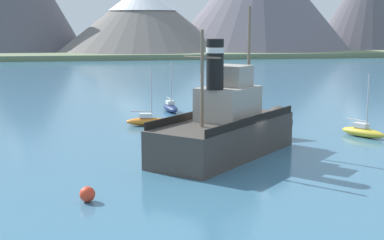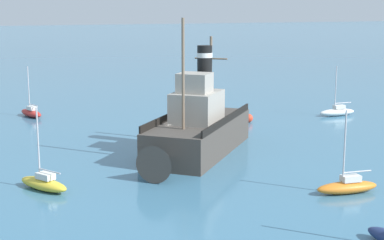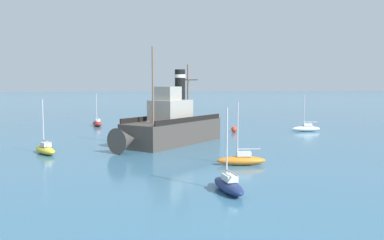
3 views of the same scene
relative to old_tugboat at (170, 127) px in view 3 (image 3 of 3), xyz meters
The scene contains 8 objects.
ground_plane 2.31m from the old_tugboat, 26.96° to the right, with size 600.00×600.00×0.00m, color teal.
old_tugboat is the anchor object (origin of this frame).
sailboat_orange 12.66m from the old_tugboat, 110.62° to the left, with size 3.91×1.58×4.90m.
sailboat_white 20.84m from the old_tugboat, 155.41° to the right, with size 3.87×1.36×4.90m.
sailboat_red 21.87m from the old_tugboat, 65.62° to the right, with size 2.15×3.96×4.90m.
sailboat_navy 19.43m from the old_tugboat, 94.66° to the left, with size 1.57×3.91×4.90m.
sailboat_yellow 12.50m from the old_tugboat, 20.26° to the left, with size 2.90×3.82×4.90m.
mooring_buoy 13.07m from the old_tugboat, 135.41° to the right, with size 0.79×0.79×0.79m, color red.
Camera 3 is at (2.71, 42.53, 6.27)m, focal length 38.00 mm.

